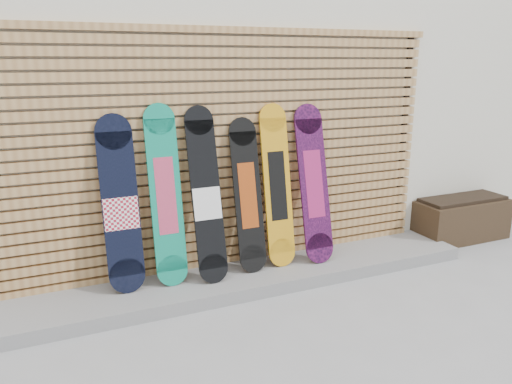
# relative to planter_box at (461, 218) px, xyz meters

# --- Properties ---
(ground) EXTENTS (80.00, 80.00, 0.00)m
(ground) POSITION_rel_planter_box_xyz_m (-2.63, -0.80, -0.24)
(ground) COLOR gray
(ground) RESTS_ON ground
(building) EXTENTS (12.00, 5.00, 3.60)m
(building) POSITION_rel_planter_box_xyz_m (-2.13, 2.70, 1.56)
(building) COLOR beige
(building) RESTS_ON ground
(concrete_step) EXTENTS (4.60, 0.70, 0.12)m
(concrete_step) POSITION_rel_planter_box_xyz_m (-2.78, -0.12, -0.18)
(concrete_step) COLOR slate
(concrete_step) RESTS_ON ground
(slat_wall) EXTENTS (4.26, 0.08, 2.29)m
(slat_wall) POSITION_rel_planter_box_xyz_m (-2.78, 0.17, 0.96)
(slat_wall) COLOR #A47644
(slat_wall) RESTS_ON ground
(planter_box) EXTENTS (1.11, 0.46, 0.50)m
(planter_box) POSITION_rel_planter_box_xyz_m (0.00, 0.00, 0.00)
(planter_box) COLOR black
(planter_box) RESTS_ON ground
(snowboard_0) EXTENTS (0.30, 0.28, 1.48)m
(snowboard_0) POSITION_rel_planter_box_xyz_m (-3.80, 0.00, 0.60)
(snowboard_0) COLOR black
(snowboard_0) RESTS_ON concrete_step
(snowboard_1) EXTENTS (0.27, 0.30, 1.55)m
(snowboard_1) POSITION_rel_planter_box_xyz_m (-3.42, -0.00, 0.65)
(snowboard_1) COLOR #0D8064
(snowboard_1) RESTS_ON concrete_step
(snowboard_2) EXTENTS (0.26, 0.40, 1.52)m
(snowboard_2) POSITION_rel_planter_box_xyz_m (-3.07, -0.05, 0.62)
(snowboard_2) COLOR black
(snowboard_2) RESTS_ON concrete_step
(snowboard_3) EXTENTS (0.26, 0.32, 1.40)m
(snowboard_3) POSITION_rel_planter_box_xyz_m (-2.67, -0.01, 0.57)
(snowboard_3) COLOR black
(snowboard_3) RESTS_ON concrete_step
(snowboard_4) EXTENTS (0.27, 0.31, 1.51)m
(snowboard_4) POSITION_rel_planter_box_xyz_m (-2.36, -0.00, 0.63)
(snowboard_4) COLOR orange
(snowboard_4) RESTS_ON concrete_step
(snowboard_5) EXTENTS (0.29, 0.38, 1.50)m
(snowboard_5) POSITION_rel_planter_box_xyz_m (-1.99, -0.04, 0.62)
(snowboard_5) COLOR black
(snowboard_5) RESTS_ON concrete_step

